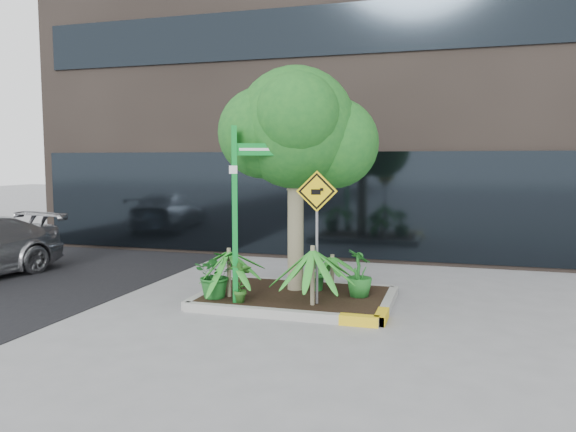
# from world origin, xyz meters

# --- Properties ---
(ground) EXTENTS (80.00, 80.00, 0.00)m
(ground) POSITION_xyz_m (0.00, 0.00, 0.00)
(ground) COLOR gray
(ground) RESTS_ON ground
(planter) EXTENTS (3.35, 2.36, 0.15)m
(planter) POSITION_xyz_m (0.23, 0.27, 0.10)
(planter) COLOR #9E9E99
(planter) RESTS_ON ground
(tree) EXTENTS (2.79, 2.48, 4.19)m
(tree) POSITION_xyz_m (0.09, 0.65, 3.06)
(tree) COLOR gray
(tree) RESTS_ON ground
(palm_front) EXTENTS (1.09, 1.09, 1.22)m
(palm_front) POSITION_xyz_m (0.66, -0.37, 1.06)
(palm_front) COLOR gray
(palm_front) RESTS_ON ground
(palm_left) EXTENTS (0.95, 0.95, 1.06)m
(palm_left) POSITION_xyz_m (-0.85, -0.23, 0.94)
(palm_left) COLOR gray
(palm_left) RESTS_ON ground
(palm_back) EXTENTS (0.71, 0.71, 0.79)m
(palm_back) POSITION_xyz_m (0.73, 0.86, 0.74)
(palm_back) COLOR gray
(palm_back) RESTS_ON ground
(shrub_a) EXTENTS (1.02, 1.02, 0.83)m
(shrub_a) POSITION_xyz_m (-1.03, -0.36, 0.56)
(shrub_a) COLOR #1B6121
(shrub_a) RESTS_ON planter
(shrub_b) EXTENTS (0.64, 0.64, 0.81)m
(shrub_b) POSITION_xyz_m (1.30, 0.42, 0.56)
(shrub_b) COLOR #1F6923
(shrub_b) RESTS_ON planter
(shrub_c) EXTENTS (0.44, 0.44, 0.70)m
(shrub_c) POSITION_xyz_m (-0.51, -0.55, 0.50)
(shrub_c) COLOR #295F1D
(shrub_c) RESTS_ON planter
(shrub_d) EXTENTS (0.53, 0.53, 0.70)m
(shrub_d) POSITION_xyz_m (0.51, 0.61, 0.50)
(shrub_d) COLOR #1F6C25
(shrub_d) RESTS_ON planter
(street_sign_post) EXTENTS (1.13, 0.85, 3.05)m
(street_sign_post) POSITION_xyz_m (-0.57, -0.48, 1.88)
(street_sign_post) COLOR #0C8E2C
(street_sign_post) RESTS_ON ground
(cattle_sign) EXTENTS (0.64, 0.23, 2.18)m
(cattle_sign) POSITION_xyz_m (0.70, -0.23, 1.62)
(cattle_sign) COLOR slate
(cattle_sign) RESTS_ON ground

